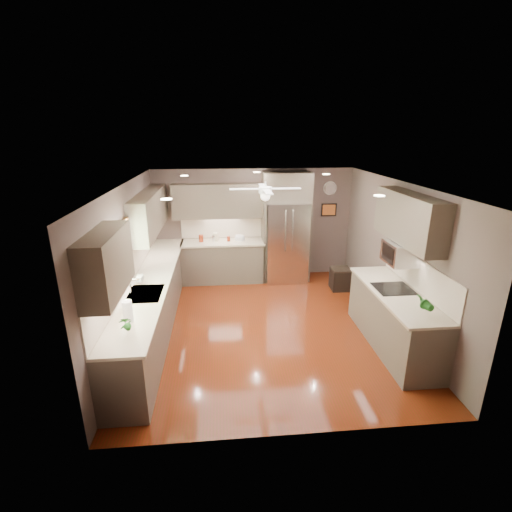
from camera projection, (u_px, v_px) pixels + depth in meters
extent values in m
plane|color=#4F220A|center=(266.00, 326.00, 6.58)|extent=(5.00, 5.00, 0.00)
plane|color=white|center=(268.00, 184.00, 5.78)|extent=(5.00, 5.00, 0.00)
plane|color=brown|center=(254.00, 224.00, 8.54)|extent=(4.50, 0.00, 4.50)
plane|color=brown|center=(297.00, 339.00, 3.82)|extent=(4.50, 0.00, 4.50)
plane|color=brown|center=(129.00, 264.00, 5.98)|extent=(0.00, 5.00, 5.00)
plane|color=brown|center=(396.00, 255.00, 6.38)|extent=(0.00, 5.00, 5.00)
cylinder|color=maroon|center=(201.00, 238.00, 8.23)|extent=(0.11, 0.11, 0.16)
cylinder|color=silver|center=(214.00, 238.00, 8.28)|extent=(0.10, 0.10, 0.14)
cylinder|color=#C4B893|center=(216.00, 237.00, 8.29)|extent=(0.13, 0.13, 0.19)
cylinder|color=maroon|center=(229.00, 239.00, 8.27)|extent=(0.09, 0.09, 0.11)
imported|color=white|center=(140.00, 278.00, 5.96)|extent=(0.10, 0.10, 0.20)
imported|color=#1F621C|center=(125.00, 324.00, 4.46)|extent=(0.18, 0.15, 0.28)
imported|color=#1F621C|center=(423.00, 303.00, 4.95)|extent=(0.20, 0.17, 0.32)
imported|color=#C4B893|center=(240.00, 240.00, 8.31)|extent=(0.28, 0.28, 0.06)
cube|color=#4B4337|center=(154.00, 304.00, 6.40)|extent=(0.60, 4.70, 0.90)
cube|color=beige|center=(152.00, 279.00, 6.25)|extent=(0.65, 4.70, 0.04)
cube|color=beige|center=(132.00, 264.00, 6.14)|extent=(0.02, 4.70, 0.50)
cube|color=#4B4337|center=(223.00, 262.00, 8.45)|extent=(1.85, 0.60, 0.90)
cube|color=beige|center=(223.00, 242.00, 8.28)|extent=(1.85, 0.65, 0.04)
cube|color=beige|center=(222.00, 227.00, 8.48)|extent=(1.85, 0.02, 0.50)
cube|color=#4B4337|center=(106.00, 263.00, 4.30)|extent=(0.33, 1.20, 0.75)
cube|color=#4B4337|center=(150.00, 212.00, 7.03)|extent=(0.33, 2.40, 0.75)
cube|color=#4B4337|center=(221.00, 201.00, 8.13)|extent=(2.15, 0.33, 0.75)
cube|color=#4B4337|center=(409.00, 218.00, 5.60)|extent=(0.33, 1.70, 0.75)
cube|color=#BFF2B2|center=(120.00, 256.00, 5.41)|extent=(0.01, 1.00, 0.80)
cube|color=brown|center=(118.00, 227.00, 5.28)|extent=(0.05, 1.12, 0.06)
cube|color=brown|center=(125.00, 283.00, 5.55)|extent=(0.05, 1.12, 0.06)
cube|color=brown|center=(112.00, 269.00, 4.91)|extent=(0.05, 0.06, 0.80)
cube|color=brown|center=(130.00, 245.00, 5.91)|extent=(0.05, 0.06, 0.80)
cube|color=silver|center=(145.00, 294.00, 5.64)|extent=(0.50, 0.70, 0.03)
cube|color=#262626|center=(145.00, 296.00, 5.65)|extent=(0.44, 0.62, 0.05)
cylinder|color=silver|center=(131.00, 287.00, 5.58)|extent=(0.02, 0.02, 0.24)
cylinder|color=silver|center=(134.00, 280.00, 5.55)|extent=(0.16, 0.02, 0.02)
cube|color=silver|center=(286.00, 242.00, 8.37)|extent=(0.92, 0.72, 1.82)
cube|color=black|center=(288.00, 257.00, 8.13)|extent=(0.88, 0.02, 0.02)
cube|color=black|center=(289.00, 231.00, 7.94)|extent=(0.01, 0.02, 1.00)
cylinder|color=silver|center=(286.00, 231.00, 7.90)|extent=(0.02, 0.02, 0.90)
cylinder|color=silver|center=(293.00, 231.00, 7.91)|extent=(0.02, 0.02, 0.90)
cube|color=#4B4337|center=(287.00, 187.00, 8.03)|extent=(1.04, 0.60, 0.63)
cube|color=#4B4337|center=(264.00, 241.00, 8.38)|extent=(0.06, 0.60, 1.82)
cube|color=#4B4337|center=(307.00, 240.00, 8.47)|extent=(0.06, 0.60, 1.82)
cube|color=#4B4337|center=(393.00, 320.00, 5.86)|extent=(0.65, 2.20, 0.90)
cube|color=beige|center=(396.00, 293.00, 5.70)|extent=(0.70, 2.20, 0.04)
cube|color=beige|center=(419.00, 275.00, 5.64)|extent=(0.02, 2.20, 0.50)
cube|color=black|center=(393.00, 289.00, 5.79)|extent=(0.56, 0.52, 0.01)
cube|color=silver|center=(401.00, 253.00, 5.77)|extent=(0.42, 0.55, 0.34)
cube|color=black|center=(388.00, 253.00, 5.75)|extent=(0.02, 0.40, 0.26)
cylinder|color=white|center=(265.00, 184.00, 6.08)|extent=(0.03, 0.03, 0.08)
cylinder|color=white|center=(265.00, 190.00, 6.11)|extent=(0.22, 0.22, 0.10)
sphere|color=white|center=(265.00, 196.00, 6.14)|extent=(0.16, 0.16, 0.16)
cube|color=white|center=(286.00, 188.00, 6.13)|extent=(0.48, 0.11, 0.01)
cube|color=white|center=(263.00, 186.00, 6.43)|extent=(0.11, 0.48, 0.01)
cube|color=white|center=(244.00, 189.00, 6.07)|extent=(0.48, 0.11, 0.01)
cube|color=white|center=(268.00, 192.00, 5.77)|extent=(0.11, 0.48, 0.01)
cylinder|color=white|center=(184.00, 176.00, 6.88)|extent=(0.14, 0.14, 0.01)
cylinder|color=white|center=(326.00, 174.00, 7.12)|extent=(0.14, 0.14, 0.01)
cylinder|color=white|center=(166.00, 199.00, 4.52)|extent=(0.14, 0.14, 0.01)
cylinder|color=white|center=(379.00, 196.00, 4.77)|extent=(0.14, 0.14, 0.01)
cylinder|color=white|center=(257.00, 172.00, 7.48)|extent=(0.14, 0.14, 0.01)
cylinder|color=white|center=(330.00, 188.00, 8.42)|extent=(0.30, 0.03, 0.30)
cylinder|color=silver|center=(330.00, 188.00, 8.41)|extent=(0.29, 0.00, 0.29)
cube|color=black|center=(329.00, 210.00, 8.58)|extent=(0.36, 0.03, 0.30)
cube|color=#B15A23|center=(329.00, 210.00, 8.57)|extent=(0.30, 0.01, 0.24)
cube|color=black|center=(340.00, 279.00, 8.04)|extent=(0.42, 0.42, 0.45)
cube|color=black|center=(341.00, 269.00, 7.97)|extent=(0.40, 0.40, 0.03)
cylinder|color=white|center=(128.00, 312.00, 4.76)|extent=(0.13, 0.13, 0.30)
cylinder|color=silver|center=(128.00, 311.00, 4.76)|extent=(0.03, 0.03, 0.32)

